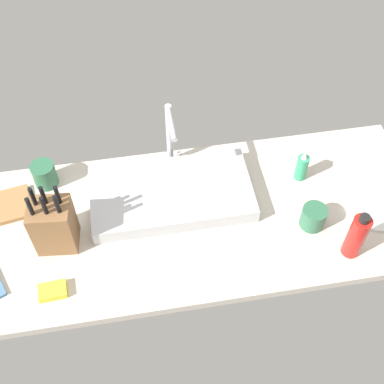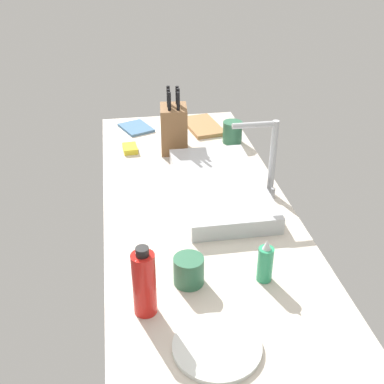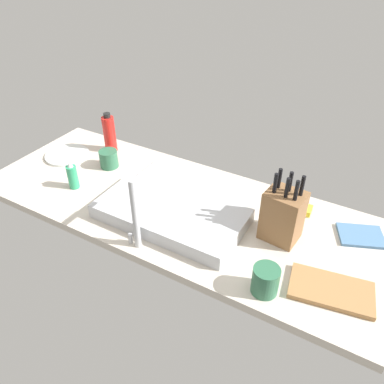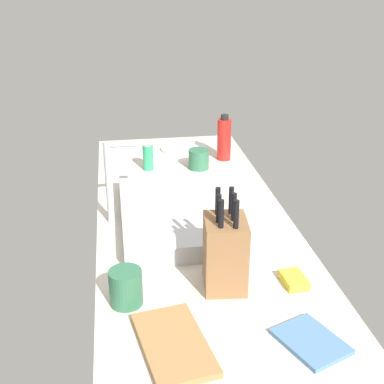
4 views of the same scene
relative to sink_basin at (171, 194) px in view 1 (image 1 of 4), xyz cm
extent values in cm
cube|color=beige|center=(4.06, -9.64, -4.75)|extent=(174.24, 66.68, 3.50)
cube|color=#B7BABF|center=(0.00, 0.00, 0.00)|extent=(58.40, 30.53, 6.00)
cylinder|color=#B7BABF|center=(2.32, 18.70, 11.48)|extent=(2.40, 2.40, 28.96)
cylinder|color=#B7BABF|center=(2.32, 10.92, 24.96)|extent=(2.00, 15.57, 2.00)
cylinder|color=#B7BABF|center=(5.82, 18.70, -1.00)|extent=(1.60, 1.60, 4.00)
cube|color=brown|center=(-40.94, -11.77, 7.06)|extent=(14.56, 12.51, 20.13)
cylinder|color=black|center=(-45.35, -13.35, 21.00)|extent=(1.53, 1.53, 7.74)
cylinder|color=black|center=(-44.48, -9.35, 21.00)|extent=(1.53, 1.53, 7.74)
cylinder|color=black|center=(-41.03, -13.73, 21.00)|extent=(1.53, 1.53, 7.74)
cylinder|color=black|center=(-41.27, -9.72, 21.00)|extent=(1.53, 1.53, 7.74)
cylinder|color=black|center=(-37.06, -13.90, 21.00)|extent=(1.53, 1.53, 7.74)
cylinder|color=black|center=(-36.82, -10.28, 21.00)|extent=(1.53, 1.53, 7.74)
cylinder|color=#2D9966|center=(49.63, 2.42, 2.40)|extent=(4.47, 4.47, 10.81)
cone|color=silver|center=(49.63, 2.42, 9.21)|extent=(2.46, 2.46, 2.80)
cylinder|color=red|center=(57.06, -32.13, 6.22)|extent=(6.17, 6.17, 18.44)
cylinder|color=black|center=(57.06, -32.13, 16.54)|extent=(3.39, 3.39, 2.20)
cylinder|color=silver|center=(72.66, -16.13, -2.40)|extent=(21.87, 21.87, 1.20)
cylinder|color=#2D6647|center=(47.49, -19.11, 1.23)|extent=(8.72, 8.72, 8.47)
cylinder|color=#2D6647|center=(-45.30, 15.43, 1.92)|extent=(8.74, 8.74, 9.84)
cube|color=yellow|center=(-43.26, -31.10, -1.80)|extent=(9.36, 6.55, 2.40)
camera|label=1|loc=(-11.36, -112.81, 149.21)|focal=48.07mm
camera|label=2|loc=(154.06, -35.48, 89.21)|focal=45.71mm
camera|label=3|loc=(-65.16, 96.87, 94.33)|focal=35.33mm
camera|label=4|loc=(-161.53, 15.78, 80.52)|focal=49.29mm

